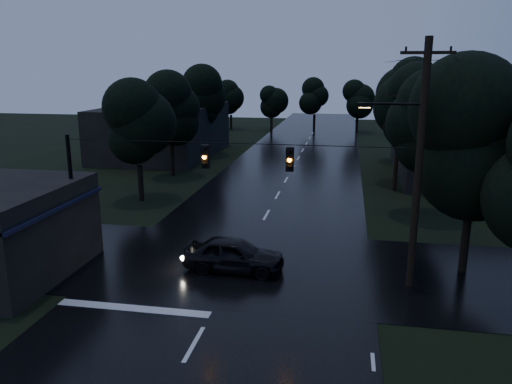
% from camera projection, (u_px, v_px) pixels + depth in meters
% --- Properties ---
extents(main_road, '(12.00, 120.00, 0.02)m').
position_uv_depth(main_road, '(286.00, 180.00, 40.27)').
color(main_road, black).
rests_on(main_road, ground).
extents(cross_street, '(60.00, 9.00, 0.02)m').
position_uv_depth(cross_street, '(239.00, 264.00, 23.09)').
color(cross_street, black).
rests_on(cross_street, ground).
extents(building_far_right, '(10.00, 14.00, 4.40)m').
position_uv_depth(building_far_right, '(461.00, 150.00, 41.11)').
color(building_far_right, black).
rests_on(building_far_right, ground).
extents(building_far_left, '(10.00, 16.00, 5.00)m').
position_uv_depth(building_far_left, '(164.00, 130.00, 51.63)').
color(building_far_left, black).
rests_on(building_far_left, ground).
extents(utility_pole_main, '(3.50, 0.30, 10.00)m').
position_uv_depth(utility_pole_main, '(417.00, 162.00, 19.57)').
color(utility_pole_main, black).
rests_on(utility_pole_main, ground).
extents(utility_pole_far, '(2.00, 0.30, 7.50)m').
position_uv_depth(utility_pole_far, '(398.00, 138.00, 35.97)').
color(utility_pole_far, black).
rests_on(utility_pole_far, ground).
extents(anchor_pole_left, '(0.18, 0.18, 6.00)m').
position_uv_depth(anchor_pole_left, '(73.00, 200.00, 22.71)').
color(anchor_pole_left, black).
rests_on(anchor_pole_left, ground).
extents(span_signals, '(15.00, 0.37, 1.12)m').
position_uv_depth(span_signals, '(246.00, 157.00, 20.75)').
color(span_signals, black).
rests_on(span_signals, ground).
extents(tree_corner_near, '(4.48, 4.48, 9.44)m').
position_uv_depth(tree_corner_near, '(476.00, 138.00, 20.85)').
color(tree_corner_near, black).
rests_on(tree_corner_near, ground).
extents(tree_left_a, '(3.92, 3.92, 8.26)m').
position_uv_depth(tree_left_a, '(137.00, 124.00, 32.92)').
color(tree_left_a, black).
rests_on(tree_left_a, ground).
extents(tree_left_b, '(4.20, 4.20, 8.85)m').
position_uv_depth(tree_left_b, '(170.00, 108.00, 40.57)').
color(tree_left_b, black).
rests_on(tree_left_b, ground).
extents(tree_left_c, '(4.48, 4.48, 9.44)m').
position_uv_depth(tree_left_c, '(198.00, 97.00, 50.12)').
color(tree_left_c, black).
rests_on(tree_left_c, ground).
extents(tree_right_a, '(4.20, 4.20, 8.85)m').
position_uv_depth(tree_right_a, '(421.00, 123.00, 29.70)').
color(tree_right_a, black).
rests_on(tree_right_a, ground).
extents(tree_right_b, '(4.48, 4.48, 9.44)m').
position_uv_depth(tree_right_b, '(415.00, 107.00, 37.14)').
color(tree_right_b, black).
rests_on(tree_right_b, ground).
extents(tree_right_c, '(4.76, 4.76, 10.03)m').
position_uv_depth(tree_right_c, '(409.00, 95.00, 46.48)').
color(tree_right_c, black).
rests_on(tree_right_c, ground).
extents(car, '(4.55, 1.96, 1.53)m').
position_uv_depth(car, '(234.00, 254.00, 22.22)').
color(car, black).
rests_on(car, ground).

